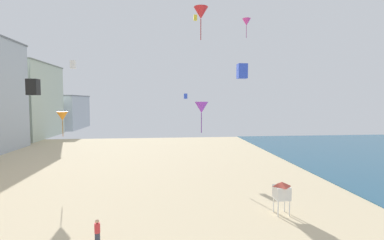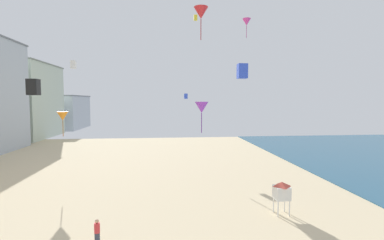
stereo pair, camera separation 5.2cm
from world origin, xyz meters
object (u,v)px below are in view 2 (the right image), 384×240
object	(u,v)px
lifeguard_stand	(282,191)
kite_magenta_delta	(247,22)
kite_blue_box	(186,96)
kite_yellow_box	(196,18)
kite_white_box	(73,64)
kite_flyer	(97,231)
kite_orange_delta	(63,116)
kite_purple_delta	(202,107)
kite_black_box	(33,87)
kite_red_delta	(201,13)
kite_blue_box_2	(242,71)

from	to	relation	value
lifeguard_stand	kite_magenta_delta	bearing A→B (deg)	90.47
kite_blue_box	kite_yellow_box	distance (m)	11.98
kite_white_box	kite_yellow_box	size ratio (longest dim) A/B	1.25
kite_flyer	kite_magenta_delta	xyz separation A→B (m)	(12.72, 12.27, 16.07)
kite_flyer	kite_orange_delta	xyz separation A→B (m)	(-7.40, 16.14, 6.13)
kite_white_box	kite_blue_box	size ratio (longest dim) A/B	1.23
kite_purple_delta	kite_magenta_delta	bearing A→B (deg)	-48.47
kite_black_box	kite_orange_delta	distance (m)	4.26
kite_purple_delta	kite_red_delta	distance (m)	10.89
kite_yellow_box	kite_black_box	bearing A→B (deg)	-147.95
kite_flyer	kite_white_box	world-z (taller)	kite_white_box
kite_flyer	lifeguard_stand	world-z (taller)	lifeguard_stand
kite_flyer	kite_blue_box_2	world-z (taller)	kite_blue_box_2
kite_magenta_delta	kite_blue_box_2	bearing A→B (deg)	80.82
kite_black_box	kite_blue_box_2	bearing A→B (deg)	2.46
kite_purple_delta	kite_black_box	xyz separation A→B (m)	(-18.42, -2.23, 2.27)
lifeguard_stand	kite_red_delta	size ratio (longest dim) A/B	0.77
kite_flyer	kite_blue_box	size ratio (longest dim) A/B	2.04
kite_white_box	kite_blue_box	bearing A→B (deg)	18.89
lifeguard_stand	kite_red_delta	world-z (taller)	kite_red_delta
kite_black_box	kite_white_box	bearing A→B (deg)	71.49
kite_black_box	kite_red_delta	bearing A→B (deg)	-8.39
kite_flyer	kite_magenta_delta	size ratio (longest dim) A/B	0.83
kite_flyer	lifeguard_stand	bearing A→B (deg)	102.17
kite_purple_delta	kite_blue_box_2	xyz separation A→B (m)	(4.66, -1.23, 4.29)
kite_blue_box	kite_black_box	distance (m)	20.82
kite_flyer	kite_blue_box_2	bearing A→B (deg)	137.00
kite_white_box	kite_flyer	bearing A→B (deg)	-70.26
kite_white_box	kite_orange_delta	distance (m)	8.21
kite_purple_delta	kite_yellow_box	world-z (taller)	kite_yellow_box
kite_magenta_delta	kite_red_delta	distance (m)	4.89
kite_magenta_delta	kite_black_box	size ratio (longest dim) A/B	1.15
lifeguard_stand	kite_blue_box	size ratio (longest dim) A/B	3.17
kite_magenta_delta	kite_purple_delta	bearing A→B (deg)	131.53
kite_red_delta	kite_magenta_delta	bearing A→B (deg)	2.33
kite_flyer	kite_black_box	distance (m)	19.97
kite_black_box	lifeguard_stand	bearing A→B (deg)	-26.06
kite_white_box	kite_orange_delta	world-z (taller)	kite_white_box
lifeguard_stand	kite_black_box	distance (m)	26.84
kite_flyer	kite_white_box	distance (m)	25.82
kite_black_box	kite_purple_delta	bearing A→B (deg)	6.89
kite_blue_box	kite_black_box	size ratio (longest dim) A/B	0.47
kite_blue_box	kite_purple_delta	bearing A→B (deg)	-82.76
lifeguard_stand	kite_white_box	world-z (taller)	kite_white_box
lifeguard_stand	kite_yellow_box	size ratio (longest dim) A/B	3.22
kite_magenta_delta	kite_black_box	distance (m)	23.64
kite_magenta_delta	kite_white_box	bearing A→B (deg)	156.26
kite_orange_delta	kite_white_box	bearing A→B (deg)	92.46
kite_white_box	kite_red_delta	xyz separation A→B (m)	(15.50, -9.14, 4.21)
kite_white_box	kite_magenta_delta	bearing A→B (deg)	-23.74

